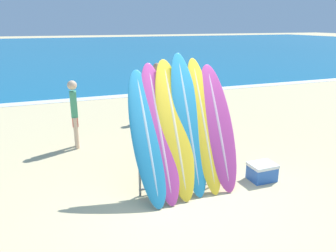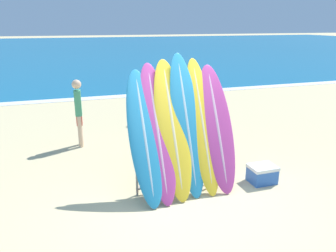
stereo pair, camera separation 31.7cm
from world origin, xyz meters
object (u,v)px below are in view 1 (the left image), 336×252
at_px(surfboard_slot_2, 175,128).
at_px(surfboard_slot_3, 189,123).
at_px(surfboard_rack, 184,163).
at_px(surfboard_slot_4, 204,125).
at_px(surfboard_slot_0, 147,137).
at_px(cooler_box, 262,172).
at_px(person_near_water, 157,89).
at_px(person_mid_beach, 74,112).
at_px(surfboard_slot_1, 160,132).
at_px(surfboard_slot_5, 218,127).

bearing_deg(surfboard_slot_2, surfboard_slot_3, 3.77).
height_order(surfboard_rack, surfboard_slot_4, surfboard_slot_4).
distance_m(surfboard_slot_0, cooler_box, 2.41).
bearing_deg(surfboard_slot_3, surfboard_slot_4, -3.88).
distance_m(person_near_water, person_mid_beach, 3.13).
bearing_deg(person_near_water, surfboard_slot_1, -155.84).
bearing_deg(surfboard_slot_0, person_near_water, 68.95).
height_order(surfboard_rack, person_near_water, person_near_water).
bearing_deg(surfboard_slot_3, person_mid_beach, 122.41).
bearing_deg(surfboard_slot_2, surfboard_slot_4, -0.18).
distance_m(surfboard_slot_1, cooler_box, 2.22).
height_order(surfboard_slot_4, cooler_box, surfboard_slot_4).
distance_m(surfboard_rack, surfboard_slot_5, 0.92).
relative_size(surfboard_rack, surfboard_slot_0, 0.79).
bearing_deg(surfboard_rack, surfboard_slot_1, 169.03).
bearing_deg(surfboard_slot_4, surfboard_rack, -168.96).
height_order(surfboard_slot_3, person_mid_beach, surfboard_slot_3).
bearing_deg(surfboard_slot_1, surfboard_slot_3, 2.05).
bearing_deg(person_mid_beach, surfboard_slot_1, -151.98).
height_order(surfboard_slot_1, surfboard_slot_3, surfboard_slot_3).
relative_size(surfboard_slot_1, surfboard_slot_4, 0.97).
bearing_deg(surfboard_rack, surfboard_slot_2, 150.23).
distance_m(surfboard_slot_5, cooler_box, 1.29).
distance_m(surfboard_slot_0, surfboard_slot_1, 0.25).
height_order(surfboard_slot_1, cooler_box, surfboard_slot_1).
bearing_deg(surfboard_slot_1, person_mid_beach, 113.25).
distance_m(surfboard_slot_2, surfboard_slot_3, 0.28).
distance_m(surfboard_slot_3, person_near_water, 4.50).
xyz_separation_m(surfboard_slot_4, cooler_box, (1.13, -0.32, -0.98)).
distance_m(surfboard_slot_3, person_mid_beach, 3.26).
bearing_deg(cooler_box, surfboard_slot_0, 172.50).
relative_size(surfboard_slot_0, surfboard_slot_4, 0.93).
xyz_separation_m(surfboard_slot_0, surfboard_slot_2, (0.52, 0.03, 0.08)).
relative_size(surfboard_rack, person_near_water, 0.96).
relative_size(surfboard_rack, surfboard_slot_4, 0.74).
distance_m(surfboard_slot_4, person_near_water, 4.46).
height_order(surfboard_slot_1, surfboard_slot_2, surfboard_slot_2).
relative_size(surfboard_slot_0, surfboard_slot_2, 0.93).
height_order(person_near_water, person_mid_beach, person_near_water).
bearing_deg(surfboard_slot_2, person_near_water, 74.87).
height_order(surfboard_slot_2, surfboard_slot_4, surfboard_slot_4).
xyz_separation_m(surfboard_slot_2, surfboard_slot_3, (0.27, 0.02, 0.05)).
bearing_deg(cooler_box, surfboard_slot_4, 164.07).
xyz_separation_m(surfboard_slot_5, person_mid_beach, (-2.31, 2.79, -0.20)).
xyz_separation_m(surfboard_slot_2, surfboard_slot_4, (0.57, -0.00, 0.00)).
bearing_deg(person_mid_beach, person_near_water, -53.23).
height_order(surfboard_rack, surfboard_slot_0, surfboard_slot_0).
relative_size(surfboard_rack, person_mid_beach, 1.03).
height_order(surfboard_slot_3, person_near_water, surfboard_slot_3).
relative_size(surfboard_slot_4, person_mid_beach, 1.40).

